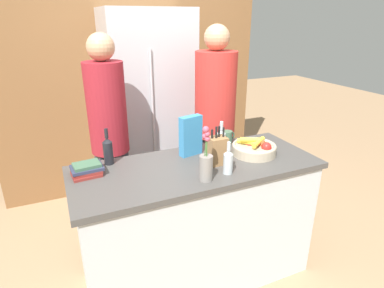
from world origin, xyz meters
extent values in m
plane|color=#A37F5B|center=(0.00, 0.00, 0.00)|extent=(14.00, 14.00, 0.00)
cube|color=silver|center=(0.00, 0.00, 0.45)|extent=(1.61, 0.65, 0.89)
cube|color=#474442|center=(0.00, 0.00, 0.91)|extent=(1.68, 0.68, 0.04)
cube|color=brown|center=(0.00, 1.68, 1.30)|extent=(2.88, 0.12, 2.60)
cube|color=#B7B7BC|center=(0.07, 1.32, 0.97)|extent=(0.83, 0.60, 1.95)
cylinder|color=#B7B7BC|center=(0.01, 1.00, 1.07)|extent=(0.02, 0.02, 1.07)
cylinder|color=tan|center=(0.45, 0.00, 0.96)|extent=(0.32, 0.32, 0.06)
torus|color=tan|center=(0.45, 0.00, 1.00)|extent=(0.32, 0.32, 0.03)
sphere|color=red|center=(0.45, 0.04, 0.99)|extent=(0.08, 0.08, 0.08)
sphere|color=#C64C23|center=(0.51, 0.00, 1.00)|extent=(0.07, 0.07, 0.07)
sphere|color=red|center=(0.51, -0.08, 1.01)|extent=(0.07, 0.07, 0.07)
cylinder|color=yellow|center=(0.42, 0.04, 1.02)|extent=(0.13, 0.14, 0.03)
cylinder|color=yellow|center=(0.47, -0.02, 1.03)|extent=(0.17, 0.13, 0.03)
cylinder|color=yellow|center=(0.43, 0.02, 1.04)|extent=(0.14, 0.10, 0.03)
cube|color=olive|center=(0.13, -0.04, 1.03)|extent=(0.12, 0.10, 0.19)
cylinder|color=black|center=(0.09, -0.03, 1.15)|extent=(0.01, 0.01, 0.07)
cylinder|color=black|center=(0.12, -0.04, 1.16)|extent=(0.01, 0.01, 0.09)
cylinder|color=black|center=(0.15, -0.03, 1.15)|extent=(0.01, 0.01, 0.08)
cylinder|color=black|center=(0.17, -0.04, 1.15)|extent=(0.01, 0.01, 0.07)
cylinder|color=gray|center=(-0.04, -0.22, 1.01)|extent=(0.08, 0.08, 0.16)
cylinder|color=#477538|center=(-0.04, -0.22, 1.15)|extent=(0.01, 0.01, 0.11)
sphere|color=#C64C66|center=(-0.04, -0.22, 1.20)|extent=(0.03, 0.03, 0.03)
cylinder|color=#477538|center=(-0.04, -0.21, 1.15)|extent=(0.02, 0.01, 0.12)
sphere|color=#C64C66|center=(-0.05, -0.21, 1.21)|extent=(0.03, 0.03, 0.03)
cylinder|color=#477538|center=(-0.05, -0.22, 1.18)|extent=(0.01, 0.02, 0.17)
sphere|color=#C64C66|center=(-0.05, -0.22, 1.26)|extent=(0.04, 0.04, 0.04)
cylinder|color=#477538|center=(-0.04, -0.22, 1.16)|extent=(0.01, 0.01, 0.14)
sphere|color=#C64C66|center=(-0.04, -0.23, 1.23)|extent=(0.03, 0.03, 0.03)
cube|color=teal|center=(0.03, 0.18, 1.08)|extent=(0.18, 0.10, 0.29)
cylinder|color=#42664C|center=(0.38, 0.26, 0.98)|extent=(0.08, 0.08, 0.10)
torus|color=#42664C|center=(0.43, 0.28, 0.99)|extent=(0.07, 0.03, 0.07)
cube|color=maroon|center=(-0.70, 0.14, 0.94)|extent=(0.18, 0.15, 0.02)
cube|color=maroon|center=(-0.70, 0.15, 0.96)|extent=(0.18, 0.14, 0.02)
cube|color=#2D334C|center=(-0.70, 0.15, 0.98)|extent=(0.20, 0.16, 0.02)
cube|color=#3D6047|center=(-0.69, 0.15, 1.00)|extent=(0.17, 0.14, 0.02)
cylinder|color=black|center=(-0.54, 0.26, 1.01)|extent=(0.06, 0.06, 0.16)
cone|color=black|center=(-0.54, 0.26, 1.10)|extent=(0.06, 0.06, 0.03)
cylinder|color=black|center=(-0.54, 0.26, 1.15)|extent=(0.02, 0.02, 0.07)
cylinder|color=#B2BCC1|center=(0.25, 0.13, 1.01)|extent=(0.07, 0.07, 0.15)
cone|color=#B2BCC1|center=(0.25, 0.13, 1.09)|extent=(0.07, 0.07, 0.03)
cylinder|color=#B2BCC1|center=(0.25, 0.13, 1.14)|extent=(0.03, 0.03, 0.06)
cylinder|color=#B2BCC1|center=(0.13, -0.19, 1.00)|extent=(0.06, 0.06, 0.13)
cone|color=#B2BCC1|center=(0.13, -0.19, 1.08)|extent=(0.06, 0.06, 0.03)
cylinder|color=#B2BCC1|center=(0.13, -0.19, 1.12)|extent=(0.02, 0.02, 0.06)
cube|color=#383842|center=(-0.45, 0.69, 0.43)|extent=(0.26, 0.19, 0.85)
cylinder|color=maroon|center=(-0.45, 0.69, 1.20)|extent=(0.30, 0.30, 0.71)
sphere|color=tan|center=(-0.45, 0.69, 1.66)|extent=(0.21, 0.21, 0.21)
cube|color=#383842|center=(0.46, 0.63, 0.44)|extent=(0.32, 0.26, 0.88)
cylinder|color=red|center=(0.46, 0.63, 1.24)|extent=(0.36, 0.36, 0.73)
sphere|color=tan|center=(0.46, 0.63, 1.71)|extent=(0.21, 0.21, 0.21)
camera|label=1|loc=(-0.83, -1.78, 1.86)|focal=30.00mm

